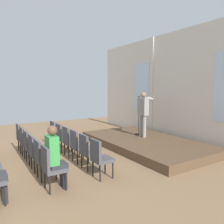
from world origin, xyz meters
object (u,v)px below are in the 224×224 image
at_px(chair_r1_c5, 51,165).
at_px(audience_r1_c5, 55,154).
at_px(mic_stand, 138,126).
at_px(chair_r0_c0, 56,132).
at_px(chair_r0_c1, 62,136).
at_px(chair_r1_c1, 26,140).
at_px(chair_r1_c4, 43,157).
at_px(chair_r1_c0, 22,136).
at_px(chair_r1_c2, 31,145).
at_px(chair_r1_c3, 36,150).
at_px(chair_r0_c3, 78,144).
at_px(chair_r0_c4, 88,150).
at_px(speaker, 143,111).
at_px(chair_r0_c2, 69,140).
at_px(chair_r0_c5, 100,156).

xyz_separation_m(chair_r1_c5, audience_r1_c5, (-0.00, 0.08, 0.22)).
height_order(mic_stand, chair_r0_c0, mic_stand).
distance_m(chair_r0_c1, audience_r1_c5, 2.82).
distance_m(mic_stand, chair_r1_c1, 4.23).
distance_m(chair_r1_c4, audience_r1_c5, 0.69).
distance_m(mic_stand, chair_r1_c0, 4.32).
distance_m(chair_r1_c4, chair_r1_c5, 0.65).
xyz_separation_m(mic_stand, chair_r1_c2, (0.43, -4.23, -0.07)).
bearing_deg(chair_r1_c1, chair_r0_c1, 90.00).
distance_m(mic_stand, chair_r0_c1, 3.09).
xyz_separation_m(chair_r1_c0, chair_r1_c3, (1.95, 0.00, 0.00)).
xyz_separation_m(chair_r1_c2, chair_r1_c5, (1.95, 0.00, 0.00)).
relative_size(chair_r1_c0, chair_r1_c4, 1.00).
relative_size(chair_r0_c3, chair_r1_c3, 1.00).
relative_size(mic_stand, chair_r0_c1, 1.65).
distance_m(mic_stand, chair_r0_c4, 3.53).
bearing_deg(speaker, chair_r1_c5, -64.40).
distance_m(chair_r0_c2, chair_r1_c0, 1.74).
bearing_deg(speaker, chair_r0_c4, -65.99).
height_order(chair_r1_c0, chair_r1_c4, same).
bearing_deg(chair_r0_c3, chair_r1_c5, -41.45).
xyz_separation_m(chair_r0_c0, chair_r0_c2, (1.30, 0.00, 0.00)).
xyz_separation_m(chair_r0_c2, chair_r1_c0, (-1.30, -1.15, 0.00)).
height_order(chair_r0_c1, chair_r1_c0, same).
distance_m(speaker, chair_r1_c4, 4.39).
distance_m(chair_r0_c1, chair_r1_c5, 2.84).
relative_size(chair_r0_c1, chair_r0_c5, 1.00).
xyz_separation_m(speaker, chair_r1_c3, (0.67, -4.12, -0.72)).
height_order(chair_r1_c1, chair_r1_c2, same).
bearing_deg(chair_r0_c0, chair_r1_c2, -41.45).
distance_m(chair_r1_c1, audience_r1_c5, 2.61).
bearing_deg(mic_stand, speaker, -14.69).
relative_size(chair_r0_c1, chair_r1_c5, 1.00).
bearing_deg(chair_r1_c1, chair_r1_c0, 180.00).
distance_m(chair_r1_c3, audience_r1_c5, 1.32).
bearing_deg(chair_r0_c4, chair_r1_c0, -156.17).
bearing_deg(audience_r1_c5, chair_r0_c1, 157.65).
bearing_deg(chair_r1_c4, chair_r0_c3, 119.52).
height_order(chair_r0_c3, audience_r1_c5, audience_r1_c5).
relative_size(chair_r1_c1, chair_r1_c4, 1.00).
xyz_separation_m(mic_stand, chair_r1_c1, (-0.22, -4.23, -0.07)).
height_order(chair_r0_c0, chair_r1_c4, same).
relative_size(chair_r1_c1, chair_r1_c5, 1.00).
relative_size(chair_r0_c2, chair_r1_c5, 1.00).
height_order(chair_r0_c2, chair_r0_c5, same).
distance_m(chair_r0_c3, chair_r1_c4, 1.32).
height_order(speaker, chair_r0_c1, speaker).
xyz_separation_m(mic_stand, chair_r1_c3, (1.08, -4.23, -0.07)).
bearing_deg(chair_r0_c0, speaker, 66.73).
bearing_deg(speaker, mic_stand, 165.31).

